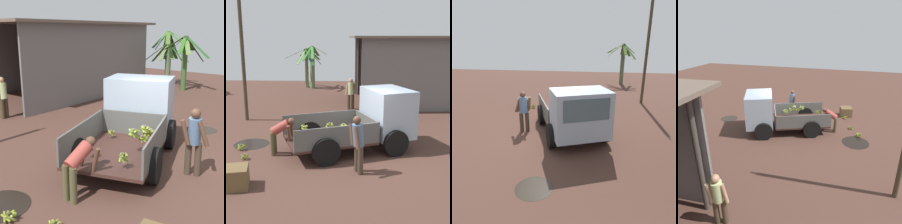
% 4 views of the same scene
% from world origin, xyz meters
% --- Properties ---
extents(ground, '(36.00, 36.00, 0.00)m').
position_xyz_m(ground, '(0.00, 0.00, 0.00)').
color(ground, '#4E3128').
extents(mud_patch_0, '(1.01, 1.01, 0.01)m').
position_xyz_m(mud_patch_0, '(3.70, 0.27, 0.00)').
color(mud_patch_0, black).
rests_on(mud_patch_0, ground).
extents(cargo_truck, '(4.63, 3.39, 2.07)m').
position_xyz_m(cargo_truck, '(0.80, 1.08, 1.08)').
color(cargo_truck, '#3D241F').
rests_on(cargo_truck, ground).
extents(warehouse_shed, '(10.32, 6.64, 3.88)m').
position_xyz_m(warehouse_shed, '(5.32, 9.34, 2.74)').
color(warehouse_shed, slate).
rests_on(warehouse_shed, ground).
extents(banana_palm_3, '(2.12, 2.32, 2.73)m').
position_xyz_m(banana_palm_3, '(10.87, 6.17, 1.46)').
color(banana_palm_3, '#596C4A').
rests_on(banana_palm_3, ground).
extents(banana_palm_4, '(2.10, 2.84, 3.16)m').
position_xyz_m(banana_palm_4, '(10.08, 4.57, 1.72)').
color(banana_palm_4, '#3A5D2C').
rests_on(banana_palm_4, ground).
extents(banana_palm_6, '(2.27, 2.46, 3.40)m').
position_xyz_m(banana_palm_6, '(11.01, 6.29, 1.94)').
color(banana_palm_6, '#5A6C3B').
rests_on(banana_palm_6, ground).
extents(person_foreground_visitor, '(0.51, 0.69, 1.70)m').
position_xyz_m(person_foreground_visitor, '(0.13, -1.15, 0.94)').
color(person_foreground_visitor, '#423429').
rests_on(person_foreground_visitor, ground).
extents(person_worker_loading, '(0.81, 0.67, 1.26)m').
position_xyz_m(person_worker_loading, '(-2.40, 0.18, 0.76)').
color(person_worker_loading, '#4E4A2E').
rests_on(person_worker_loading, ground).
extents(person_bystander_near_shed, '(0.59, 0.41, 1.67)m').
position_xyz_m(person_bystander_near_shed, '(-0.15, 7.02, 0.93)').
color(person_bystander_near_shed, '#413423').
rests_on(person_bystander_near_shed, ground).
extents(banana_bunch_on_ground_1, '(0.25, 0.25, 0.19)m').
position_xyz_m(banana_bunch_on_ground_1, '(-3.46, -0.32, 0.11)').
color(banana_bunch_on_ground_1, brown).
rests_on(banana_bunch_on_ground_1, ground).
extents(banana_bunch_on_ground_2, '(0.28, 0.29, 0.23)m').
position_xyz_m(banana_bunch_on_ground_2, '(-3.86, 0.50, 0.13)').
color(banana_bunch_on_ground_2, brown).
rests_on(banana_bunch_on_ground_2, ground).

